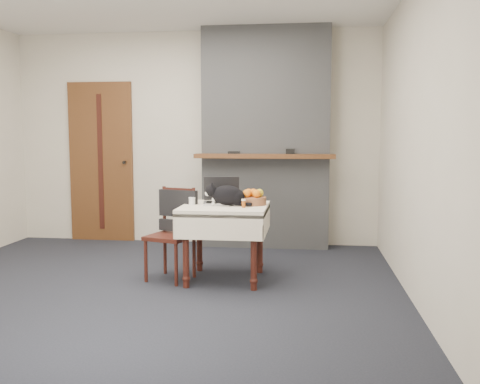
{
  "coord_description": "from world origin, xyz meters",
  "views": [
    {
      "loc": [
        1.39,
        -4.52,
        1.35
      ],
      "look_at": [
        0.79,
        0.23,
        0.83
      ],
      "focal_mm": 40.0,
      "sensor_mm": 36.0,
      "label": 1
    }
  ],
  "objects_px": {
    "door": "(101,162)",
    "fruit_basket": "(253,198)",
    "cat": "(228,196)",
    "cream_jar": "(192,201)",
    "pill_bottle": "(243,203)",
    "chair": "(175,221)",
    "side_table": "(225,217)",
    "laptop": "(221,197)"
  },
  "relations": [
    {
      "from": "door",
      "to": "fruit_basket",
      "type": "xyz_separation_m",
      "value": [
        2.09,
        -1.61,
        -0.24
      ]
    },
    {
      "from": "cat",
      "to": "cream_jar",
      "type": "relative_size",
      "value": 6.34
    },
    {
      "from": "cat",
      "to": "fruit_basket",
      "type": "height_order",
      "value": "cat"
    },
    {
      "from": "pill_bottle",
      "to": "chair",
      "type": "relative_size",
      "value": 0.09
    },
    {
      "from": "fruit_basket",
      "to": "cream_jar",
      "type": "bearing_deg",
      "value": -172.14
    },
    {
      "from": "cat",
      "to": "side_table",
      "type": "bearing_deg",
      "value": 155.09
    },
    {
      "from": "door",
      "to": "chair",
      "type": "bearing_deg",
      "value": -50.67
    },
    {
      "from": "laptop",
      "to": "pill_bottle",
      "type": "height_order",
      "value": "laptop"
    },
    {
      "from": "side_table",
      "to": "cat",
      "type": "xyz_separation_m",
      "value": [
        0.03,
        -0.01,
        0.2
      ]
    },
    {
      "from": "side_table",
      "to": "fruit_basket",
      "type": "xyz_separation_m",
      "value": [
        0.25,
        0.08,
        0.17
      ]
    },
    {
      "from": "laptop",
      "to": "chair",
      "type": "height_order",
      "value": "laptop"
    },
    {
      "from": "side_table",
      "to": "pill_bottle",
      "type": "bearing_deg",
      "value": -35.66
    },
    {
      "from": "door",
      "to": "cream_jar",
      "type": "height_order",
      "value": "door"
    },
    {
      "from": "door",
      "to": "laptop",
      "type": "bearing_deg",
      "value": -41.14
    },
    {
      "from": "door",
      "to": "cat",
      "type": "relative_size",
      "value": 4.53
    },
    {
      "from": "door",
      "to": "fruit_basket",
      "type": "height_order",
      "value": "door"
    },
    {
      "from": "cat",
      "to": "cream_jar",
      "type": "bearing_deg",
      "value": 173.24
    },
    {
      "from": "cream_jar",
      "to": "fruit_basket",
      "type": "xyz_separation_m",
      "value": [
        0.56,
        0.08,
        0.02
      ]
    },
    {
      "from": "laptop",
      "to": "fruit_basket",
      "type": "distance_m",
      "value": 0.3
    },
    {
      "from": "pill_bottle",
      "to": "fruit_basket",
      "type": "xyz_separation_m",
      "value": [
        0.06,
        0.21,
        0.02
      ]
    },
    {
      "from": "laptop",
      "to": "door",
      "type": "bearing_deg",
      "value": 130.09
    },
    {
      "from": "side_table",
      "to": "chair",
      "type": "bearing_deg",
      "value": 177.02
    },
    {
      "from": "side_table",
      "to": "cream_jar",
      "type": "relative_size",
      "value": 11.22
    },
    {
      "from": "cat",
      "to": "fruit_basket",
      "type": "bearing_deg",
      "value": 17.38
    },
    {
      "from": "fruit_basket",
      "to": "pill_bottle",
      "type": "bearing_deg",
      "value": -105.78
    },
    {
      "from": "door",
      "to": "pill_bottle",
      "type": "relative_size",
      "value": 26.21
    },
    {
      "from": "fruit_basket",
      "to": "door",
      "type": "bearing_deg",
      "value": 142.38
    },
    {
      "from": "laptop",
      "to": "cat",
      "type": "xyz_separation_m",
      "value": [
        0.08,
        -0.14,
        0.03
      ]
    },
    {
      "from": "door",
      "to": "cream_jar",
      "type": "distance_m",
      "value": 2.3
    },
    {
      "from": "side_table",
      "to": "chair",
      "type": "relative_size",
      "value": 0.91
    },
    {
      "from": "side_table",
      "to": "laptop",
      "type": "distance_m",
      "value": 0.22
    },
    {
      "from": "cat",
      "to": "door",
      "type": "bearing_deg",
      "value": 133.05
    },
    {
      "from": "laptop",
      "to": "side_table",
      "type": "bearing_deg",
      "value": -77.02
    },
    {
      "from": "door",
      "to": "cat",
      "type": "xyz_separation_m",
      "value": [
        1.88,
        -1.7,
        -0.21
      ]
    },
    {
      "from": "fruit_basket",
      "to": "cat",
      "type": "bearing_deg",
      "value": -157.91
    },
    {
      "from": "cream_jar",
      "to": "fruit_basket",
      "type": "relative_size",
      "value": 0.27
    },
    {
      "from": "cat",
      "to": "chair",
      "type": "height_order",
      "value": "cat"
    },
    {
      "from": "door",
      "to": "cat",
      "type": "bearing_deg",
      "value": -42.25
    },
    {
      "from": "door",
      "to": "side_table",
      "type": "distance_m",
      "value": 2.54
    },
    {
      "from": "door",
      "to": "chair",
      "type": "relative_size",
      "value": 2.34
    },
    {
      "from": "laptop",
      "to": "fruit_basket",
      "type": "relative_size",
      "value": 1.48
    },
    {
      "from": "laptop",
      "to": "chair",
      "type": "distance_m",
      "value": 0.49
    }
  ]
}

